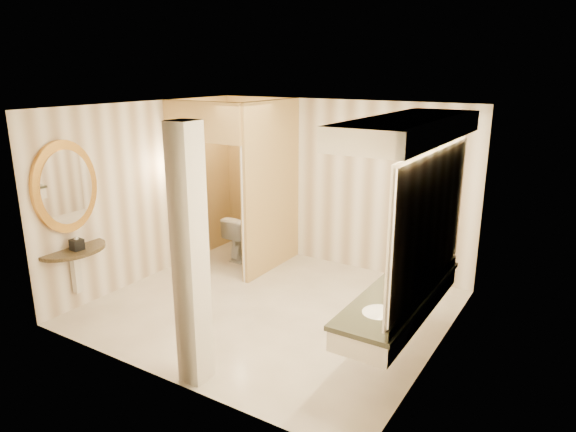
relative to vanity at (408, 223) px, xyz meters
The scene contains 16 objects.
floor 2.59m from the vanity, 168.57° to the left, with size 4.50×4.50×0.00m, color white.
ceiling 2.29m from the vanity, 168.57° to the left, with size 4.50×4.50×0.00m, color white.
wall_back 3.12m from the vanity, 129.51° to the left, with size 4.50×0.02×2.70m, color white.
wall_front 2.56m from the vanity, 141.05° to the right, with size 4.50×0.02×2.70m, color white.
wall_left 4.26m from the vanity, behind, with size 0.02×4.00×2.70m, color white.
wall_right 0.56m from the vanity, 55.90° to the left, with size 0.02×4.00×2.70m, color white.
toilet_closet 3.40m from the vanity, 156.18° to the left, with size 1.50×1.55×2.70m.
wall_sconce 3.99m from the vanity, 168.00° to the left, with size 0.14×0.14×0.42m.
vanity is the anchor object (origin of this frame).
console_shelf 4.32m from the vanity, 166.58° to the right, with size 0.93×0.93×1.91m.
pillar 2.23m from the vanity, 140.78° to the right, with size 0.27×0.27×2.70m, color silver.
tissue_box 4.24m from the vanity, 165.98° to the right, with size 0.14×0.14×0.14m, color black.
toilet 4.06m from the vanity, 152.66° to the left, with size 0.43×0.75×0.76m, color white.
soap_bottle_a 0.69m from the vanity, 106.65° to the right, with size 0.06×0.07×0.14m, color beige.
soap_bottle_b 0.72m from the vanity, 96.14° to the left, with size 0.09×0.09×0.12m, color silver.
soap_bottle_c 0.69m from the vanity, 122.02° to the left, with size 0.07×0.07×0.19m, color #C6B28C.
Camera 1 is at (3.59, -5.33, 3.15)m, focal length 32.00 mm.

